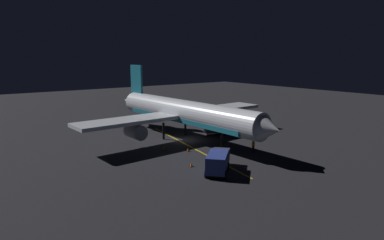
{
  "coord_description": "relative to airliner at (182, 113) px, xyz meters",
  "views": [
    {
      "loc": [
        29.68,
        41.85,
        12.85
      ],
      "look_at": [
        0.0,
        2.0,
        3.5
      ],
      "focal_mm": 31.57,
      "sensor_mm": 36.0,
      "label": 1
    }
  ],
  "objects": [
    {
      "name": "ground_plane",
      "position": [
        -0.03,
        0.6,
        -4.39
      ],
      "size": [
        180.0,
        180.0,
        0.2
      ],
      "primitive_type": "cube",
      "color": "black"
    },
    {
      "name": "apron_guide_stripe",
      "position": [
        1.6,
        4.6,
        -4.28
      ],
      "size": [
        5.08,
        28.51,
        0.01
      ],
      "primitive_type": "cube",
      "rotation": [
        0.0,
        0.0,
        -0.17
      ],
      "color": "gold",
      "rests_on": "ground_plane"
    },
    {
      "name": "airliner",
      "position": [
        0.0,
        0.0,
        0.0
      ],
      "size": [
        33.37,
        36.78,
        11.37
      ],
      "color": "silver",
      "rests_on": "ground_plane"
    },
    {
      "name": "baggage_truck",
      "position": [
        5.45,
        14.93,
        -3.08
      ],
      "size": [
        5.95,
        5.61,
        2.31
      ],
      "color": "navy",
      "rests_on": "ground_plane"
    },
    {
      "name": "catering_truck",
      "position": [
        -7.82,
        1.39,
        -3.09
      ],
      "size": [
        6.62,
        4.53,
        2.27
      ],
      "color": "silver",
      "rests_on": "ground_plane"
    },
    {
      "name": "ground_crew_worker",
      "position": [
        -3.5,
        11.88,
        -3.4
      ],
      "size": [
        0.4,
        0.4,
        1.74
      ],
      "color": "black",
      "rests_on": "ground_plane"
    },
    {
      "name": "traffic_cone_near_left",
      "position": [
        3.29,
        6.16,
        -4.04
      ],
      "size": [
        0.5,
        0.5,
        0.55
      ],
      "color": "#EA590F",
      "rests_on": "ground_plane"
    },
    {
      "name": "traffic_cone_near_right",
      "position": [
        5.64,
        3.64,
        -4.04
      ],
      "size": [
        0.5,
        0.5,
        0.55
      ],
      "color": "#EA590F",
      "rests_on": "ground_plane"
    },
    {
      "name": "traffic_cone_under_wing",
      "position": [
        6.82,
        11.67,
        -4.04
      ],
      "size": [
        0.5,
        0.5,
        0.55
      ],
      "color": "#EA590F",
      "rests_on": "ground_plane"
    }
  ]
}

